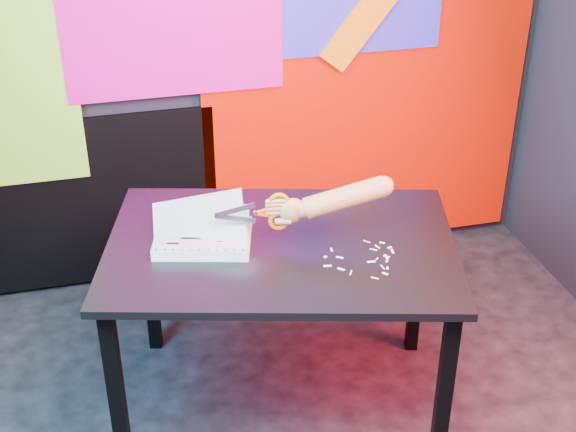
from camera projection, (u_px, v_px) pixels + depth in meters
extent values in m
cube|color=#C11001|center=(368.00, 96.00, 3.81)|extent=(1.60, 0.02, 1.60)
cube|color=#DF0892|center=(172.00, 5.00, 3.35)|extent=(0.95, 0.02, 0.80)
cube|color=black|center=(78.00, 205.00, 3.71)|extent=(1.30, 0.02, 0.85)
cube|color=black|center=(116.00, 394.00, 2.74)|extent=(0.06, 0.06, 0.72)
cube|color=black|center=(150.00, 277.00, 3.35)|extent=(0.06, 0.06, 0.72)
cube|color=black|center=(444.00, 396.00, 2.73)|extent=(0.06, 0.06, 0.72)
cube|color=black|center=(417.00, 279.00, 3.34)|extent=(0.06, 0.06, 0.72)
cube|color=black|center=(281.00, 247.00, 2.85)|extent=(1.41, 1.12, 0.03)
cube|color=white|center=(203.00, 238.00, 2.84)|extent=(0.39, 0.32, 0.04)
cube|color=white|center=(203.00, 233.00, 2.83)|extent=(0.38, 0.32, 0.00)
cube|color=white|center=(203.00, 232.00, 2.83)|extent=(0.37, 0.31, 0.10)
cube|color=white|center=(199.00, 225.00, 2.82)|extent=(0.34, 0.28, 0.18)
cylinder|color=black|center=(156.00, 250.00, 2.73)|extent=(0.01, 0.01, 0.00)
cylinder|color=black|center=(165.00, 250.00, 2.73)|extent=(0.01, 0.01, 0.00)
cylinder|color=black|center=(173.00, 250.00, 2.73)|extent=(0.01, 0.01, 0.00)
cylinder|color=black|center=(182.00, 250.00, 2.73)|extent=(0.01, 0.01, 0.00)
cylinder|color=black|center=(191.00, 250.00, 2.73)|extent=(0.01, 0.01, 0.00)
cylinder|color=black|center=(200.00, 250.00, 2.73)|extent=(0.01, 0.01, 0.00)
cylinder|color=black|center=(208.00, 250.00, 2.73)|extent=(0.01, 0.01, 0.00)
cylinder|color=black|center=(217.00, 250.00, 2.73)|extent=(0.01, 0.01, 0.00)
cylinder|color=black|center=(226.00, 250.00, 2.73)|extent=(0.01, 0.01, 0.00)
cylinder|color=black|center=(234.00, 250.00, 2.73)|extent=(0.01, 0.01, 0.00)
cylinder|color=black|center=(243.00, 250.00, 2.73)|extent=(0.01, 0.01, 0.00)
cylinder|color=black|center=(165.00, 217.00, 2.93)|extent=(0.01, 0.01, 0.00)
cylinder|color=black|center=(173.00, 217.00, 2.92)|extent=(0.01, 0.01, 0.00)
cylinder|color=black|center=(182.00, 217.00, 2.92)|extent=(0.01, 0.01, 0.00)
cylinder|color=black|center=(190.00, 217.00, 2.92)|extent=(0.01, 0.01, 0.00)
cylinder|color=black|center=(198.00, 217.00, 2.92)|extent=(0.01, 0.01, 0.00)
cylinder|color=black|center=(206.00, 217.00, 2.92)|extent=(0.01, 0.01, 0.00)
cylinder|color=black|center=(214.00, 217.00, 2.92)|extent=(0.01, 0.01, 0.00)
cylinder|color=black|center=(222.00, 217.00, 2.92)|extent=(0.01, 0.01, 0.00)
cylinder|color=black|center=(230.00, 218.00, 2.92)|extent=(0.01, 0.01, 0.00)
cylinder|color=black|center=(239.00, 218.00, 2.92)|extent=(0.01, 0.01, 0.00)
cylinder|color=black|center=(247.00, 218.00, 2.92)|extent=(0.01, 0.01, 0.00)
cube|color=black|center=(182.00, 227.00, 2.87)|extent=(0.06, 0.03, 0.00)
cube|color=black|center=(209.00, 229.00, 2.85)|extent=(0.05, 0.02, 0.00)
cube|color=black|center=(192.00, 238.00, 2.80)|extent=(0.08, 0.03, 0.00)
cube|color=black|center=(222.00, 241.00, 2.78)|extent=(0.04, 0.02, 0.00)
cube|color=black|center=(173.00, 243.00, 2.77)|extent=(0.05, 0.02, 0.00)
cube|color=black|center=(217.00, 223.00, 2.89)|extent=(0.05, 0.02, 0.00)
cube|color=silver|center=(235.00, 210.00, 2.76)|extent=(0.14, 0.02, 0.05)
cube|color=silver|center=(235.00, 218.00, 2.77)|extent=(0.14, 0.02, 0.05)
cylinder|color=silver|center=(255.00, 213.00, 2.77)|extent=(0.02, 0.01, 0.01)
cube|color=#F26000|center=(263.00, 214.00, 2.78)|extent=(0.05, 0.02, 0.02)
cube|color=#F26000|center=(262.00, 211.00, 2.77)|extent=(0.05, 0.02, 0.02)
torus|color=#F26000|center=(279.00, 202.00, 2.76)|extent=(0.08, 0.02, 0.08)
torus|color=#F26000|center=(279.00, 221.00, 2.80)|extent=(0.08, 0.02, 0.08)
ellipsoid|color=tan|center=(292.00, 211.00, 2.79)|extent=(0.09, 0.05, 0.10)
cylinder|color=tan|center=(279.00, 212.00, 2.78)|extent=(0.07, 0.03, 0.02)
cylinder|color=tan|center=(279.00, 208.00, 2.78)|extent=(0.07, 0.03, 0.02)
cylinder|color=tan|center=(279.00, 204.00, 2.77)|extent=(0.06, 0.02, 0.02)
cylinder|color=tan|center=(279.00, 201.00, 2.76)|extent=(0.06, 0.02, 0.02)
cylinder|color=tan|center=(283.00, 221.00, 2.79)|extent=(0.06, 0.04, 0.03)
cylinder|color=tan|center=(305.00, 209.00, 2.79)|extent=(0.06, 0.07, 0.06)
cylinder|color=tan|center=(344.00, 197.00, 2.79)|extent=(0.30, 0.11, 0.15)
sphere|color=tan|center=(384.00, 186.00, 2.79)|extent=(0.07, 0.07, 0.07)
cube|color=silver|center=(367.00, 242.00, 2.86)|extent=(0.02, 0.02, 0.00)
cube|color=silver|center=(351.00, 273.00, 2.68)|extent=(0.02, 0.03, 0.00)
cube|color=silver|center=(371.00, 262.00, 2.74)|extent=(0.03, 0.01, 0.00)
cube|color=silver|center=(328.00, 266.00, 2.72)|extent=(0.03, 0.01, 0.00)
cube|color=silver|center=(373.00, 250.00, 2.81)|extent=(0.02, 0.02, 0.00)
cube|color=silver|center=(340.00, 257.00, 2.76)|extent=(0.03, 0.02, 0.00)
cube|color=silver|center=(388.00, 268.00, 2.71)|extent=(0.01, 0.02, 0.00)
cube|color=silver|center=(331.00, 250.00, 2.81)|extent=(0.01, 0.02, 0.00)
cube|color=silver|center=(375.00, 278.00, 2.65)|extent=(0.02, 0.02, 0.00)
cube|color=silver|center=(387.00, 261.00, 2.75)|extent=(0.02, 0.02, 0.00)
cube|color=silver|center=(390.00, 248.00, 2.82)|extent=(0.02, 0.02, 0.00)
cube|color=silver|center=(377.00, 259.00, 2.76)|extent=(0.01, 0.01, 0.00)
cube|color=silver|center=(388.00, 257.00, 2.76)|extent=(0.02, 0.02, 0.00)
cube|color=silver|center=(382.00, 243.00, 2.85)|extent=(0.02, 0.02, 0.00)
cube|color=silver|center=(392.00, 251.00, 2.80)|extent=(0.01, 0.03, 0.00)
cube|color=silver|center=(377.00, 247.00, 2.83)|extent=(0.01, 0.03, 0.00)
cube|color=silver|center=(325.00, 257.00, 2.77)|extent=(0.01, 0.01, 0.00)
cube|color=silver|center=(385.00, 274.00, 2.68)|extent=(0.02, 0.02, 0.00)
cube|color=silver|center=(341.00, 269.00, 2.70)|extent=(0.02, 0.02, 0.00)
cube|color=silver|center=(385.00, 256.00, 2.77)|extent=(0.02, 0.02, 0.00)
cube|color=silver|center=(383.00, 267.00, 2.71)|extent=(0.01, 0.03, 0.00)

